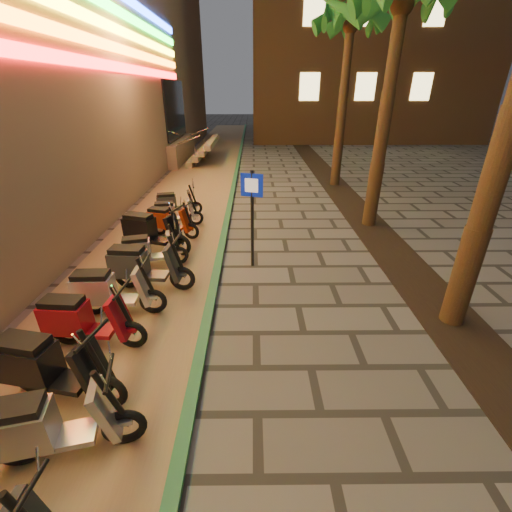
{
  "coord_description": "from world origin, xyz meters",
  "views": [
    {
      "loc": [
        -0.05,
        -3.12,
        3.85
      ],
      "look_at": [
        -0.0,
        2.29,
        1.2
      ],
      "focal_mm": 24.0,
      "sensor_mm": 36.0,
      "label": 1
    }
  ],
  "objects_px": {
    "scooter_10": "(150,231)",
    "scooter_12": "(173,213)",
    "scooter_13": "(174,203)",
    "scooter_4": "(45,427)",
    "scooter_5": "(47,367)",
    "scooter_8": "(142,266)",
    "scooter_9": "(147,250)",
    "scooter_7": "(108,291)",
    "scooter_11": "(167,221)",
    "pedestrian_sign": "(252,207)",
    "scooter_6": "(82,320)"
  },
  "relations": [
    {
      "from": "scooter_7",
      "to": "scooter_11",
      "type": "bearing_deg",
      "value": 84.9
    },
    {
      "from": "pedestrian_sign",
      "to": "scooter_10",
      "type": "relative_size",
      "value": 1.26
    },
    {
      "from": "scooter_8",
      "to": "scooter_12",
      "type": "height_order",
      "value": "scooter_8"
    },
    {
      "from": "scooter_4",
      "to": "scooter_5",
      "type": "relative_size",
      "value": 0.94
    },
    {
      "from": "scooter_6",
      "to": "scooter_5",
      "type": "bearing_deg",
      "value": -84.41
    },
    {
      "from": "scooter_6",
      "to": "scooter_11",
      "type": "bearing_deg",
      "value": 90.5
    },
    {
      "from": "scooter_5",
      "to": "scooter_11",
      "type": "height_order",
      "value": "scooter_5"
    },
    {
      "from": "scooter_9",
      "to": "scooter_11",
      "type": "xyz_separation_m",
      "value": [
        0.04,
        1.95,
        0.01
      ]
    },
    {
      "from": "scooter_8",
      "to": "scooter_12",
      "type": "relative_size",
      "value": 1.2
    },
    {
      "from": "scooter_6",
      "to": "scooter_10",
      "type": "height_order",
      "value": "scooter_10"
    },
    {
      "from": "scooter_6",
      "to": "scooter_12",
      "type": "bearing_deg",
      "value": 91.21
    },
    {
      "from": "scooter_9",
      "to": "scooter_11",
      "type": "bearing_deg",
      "value": 74.61
    },
    {
      "from": "scooter_5",
      "to": "scooter_13",
      "type": "bearing_deg",
      "value": 100.85
    },
    {
      "from": "scooter_6",
      "to": "scooter_11",
      "type": "height_order",
      "value": "scooter_6"
    },
    {
      "from": "scooter_10",
      "to": "scooter_7",
      "type": "bearing_deg",
      "value": -72.32
    },
    {
      "from": "scooter_9",
      "to": "scooter_12",
      "type": "xyz_separation_m",
      "value": [
        0.02,
        2.72,
        -0.01
      ]
    },
    {
      "from": "scooter_6",
      "to": "scooter_9",
      "type": "bearing_deg",
      "value": 88.6
    },
    {
      "from": "pedestrian_sign",
      "to": "scooter_4",
      "type": "distance_m",
      "value": 5.39
    },
    {
      "from": "scooter_10",
      "to": "scooter_9",
      "type": "bearing_deg",
      "value": -61.25
    },
    {
      "from": "scooter_7",
      "to": "scooter_8",
      "type": "height_order",
      "value": "scooter_8"
    },
    {
      "from": "scooter_11",
      "to": "scooter_12",
      "type": "distance_m",
      "value": 0.77
    },
    {
      "from": "scooter_7",
      "to": "scooter_10",
      "type": "xyz_separation_m",
      "value": [
        0.0,
        2.82,
        0.05
      ]
    },
    {
      "from": "scooter_10",
      "to": "scooter_11",
      "type": "height_order",
      "value": "scooter_10"
    },
    {
      "from": "scooter_8",
      "to": "scooter_9",
      "type": "relative_size",
      "value": 1.18
    },
    {
      "from": "scooter_13",
      "to": "scooter_4",
      "type": "bearing_deg",
      "value": -100.85
    },
    {
      "from": "pedestrian_sign",
      "to": "scooter_7",
      "type": "height_order",
      "value": "pedestrian_sign"
    },
    {
      "from": "scooter_11",
      "to": "scooter_4",
      "type": "bearing_deg",
      "value": -72.29
    },
    {
      "from": "scooter_11",
      "to": "scooter_12",
      "type": "height_order",
      "value": "scooter_11"
    },
    {
      "from": "pedestrian_sign",
      "to": "scooter_11",
      "type": "height_order",
      "value": "pedestrian_sign"
    },
    {
      "from": "scooter_11",
      "to": "scooter_5",
      "type": "bearing_deg",
      "value": -76.5
    },
    {
      "from": "scooter_6",
      "to": "scooter_7",
      "type": "bearing_deg",
      "value": 88.4
    },
    {
      "from": "scooter_10",
      "to": "scooter_12",
      "type": "xyz_separation_m",
      "value": [
        0.21,
        1.77,
        -0.11
      ]
    },
    {
      "from": "scooter_9",
      "to": "scooter_7",
      "type": "bearing_deg",
      "value": -109.9
    },
    {
      "from": "pedestrian_sign",
      "to": "scooter_6",
      "type": "xyz_separation_m",
      "value": [
        -2.74,
        -2.85,
        -0.98
      ]
    },
    {
      "from": "scooter_7",
      "to": "scooter_11",
      "type": "xyz_separation_m",
      "value": [
        0.23,
        3.83,
        -0.04
      ]
    },
    {
      "from": "scooter_10",
      "to": "scooter_12",
      "type": "bearing_deg",
      "value": 100.99
    },
    {
      "from": "scooter_5",
      "to": "scooter_9",
      "type": "distance_m",
      "value": 3.83
    },
    {
      "from": "scooter_5",
      "to": "scooter_10",
      "type": "relative_size",
      "value": 0.98
    },
    {
      "from": "scooter_13",
      "to": "scooter_8",
      "type": "bearing_deg",
      "value": -99.35
    },
    {
      "from": "scooter_4",
      "to": "scooter_8",
      "type": "xyz_separation_m",
      "value": [
        -0.02,
        3.75,
        0.03
      ]
    },
    {
      "from": "scooter_6",
      "to": "scooter_9",
      "type": "height_order",
      "value": "scooter_6"
    },
    {
      "from": "scooter_10",
      "to": "scooter_13",
      "type": "bearing_deg",
      "value": 106.78
    },
    {
      "from": "scooter_4",
      "to": "scooter_5",
      "type": "bearing_deg",
      "value": 103.64
    },
    {
      "from": "scooter_10",
      "to": "scooter_11",
      "type": "xyz_separation_m",
      "value": [
        0.22,
        1.01,
        -0.09
      ]
    },
    {
      "from": "scooter_4",
      "to": "scooter_6",
      "type": "distance_m",
      "value": 2.0
    },
    {
      "from": "pedestrian_sign",
      "to": "scooter_13",
      "type": "bearing_deg",
      "value": 143.14
    },
    {
      "from": "scooter_4",
      "to": "scooter_12",
      "type": "height_order",
      "value": "scooter_4"
    },
    {
      "from": "scooter_6",
      "to": "scooter_13",
      "type": "bearing_deg",
      "value": 93.14
    },
    {
      "from": "scooter_8",
      "to": "scooter_9",
      "type": "xyz_separation_m",
      "value": [
        -0.16,
        0.95,
        -0.08
      ]
    },
    {
      "from": "scooter_7",
      "to": "scooter_13",
      "type": "height_order",
      "value": "scooter_7"
    }
  ]
}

